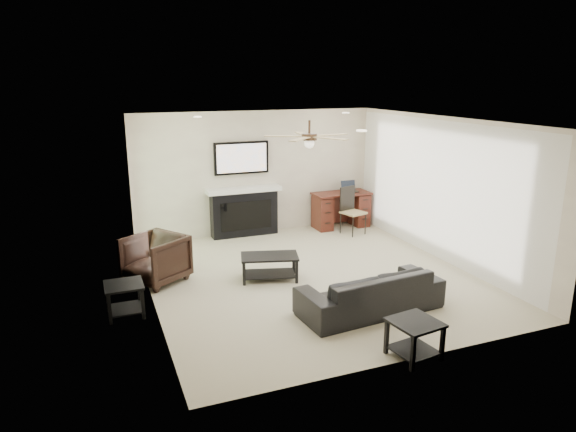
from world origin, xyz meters
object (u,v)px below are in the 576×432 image
Objects in this scene: desk at (341,210)px; sofa at (370,291)px; fireplace_unit at (244,190)px; armchair at (155,259)px; coffee_table at (270,267)px.

sofa is at bearing -111.58° from desk.
armchair is at bearing -136.90° from fireplace_unit.
coffee_table is (1.70, -0.55, -0.18)m from armchair.
armchair is 2.83m from fireplace_unit.
fireplace_unit is 1.57× the size of desk.
fireplace_unit is at bearing 98.35° from armchair.
fireplace_unit is at bearing 98.05° from coffee_table.
armchair is (-2.60, 2.15, 0.09)m from sofa.
armchair is at bearing 177.59° from coffee_table.
coffee_table is at bearing 37.32° from armchair.
armchair is at bearing -157.36° from desk.
coffee_table is 0.47× the size of fireplace_unit.
armchair reaches higher than coffee_table.
desk reaches higher than sofa.
desk is at bearing 77.88° from armchair.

